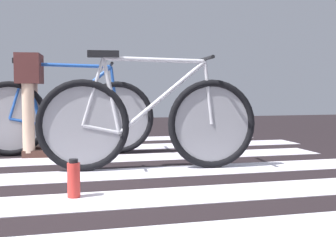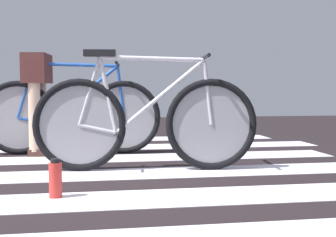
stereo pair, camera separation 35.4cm
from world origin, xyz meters
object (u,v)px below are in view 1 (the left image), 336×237
bicycle_2_of_2 (64,115)px  bicycle_1_of_2 (148,121)px  cyclist_2_of_2 (30,90)px  water_bottle (74,179)px

bicycle_2_of_2 → bicycle_1_of_2: bearing=-53.0°
bicycle_1_of_2 → bicycle_2_of_2: 1.17m
cyclist_2_of_2 → water_bottle: 1.91m
bicycle_1_of_2 → bicycle_2_of_2: same height
bicycle_2_of_2 → water_bottle: bearing=-84.7°
bicycle_1_of_2 → cyclist_2_of_2: 1.40m
cyclist_2_of_2 → water_bottle: cyclist_2_of_2 is taller
bicycle_2_of_2 → cyclist_2_of_2: (-0.31, 0.03, 0.24)m
cyclist_2_of_2 → water_bottle: bearing=-74.9°
bicycle_2_of_2 → water_bottle: 1.80m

